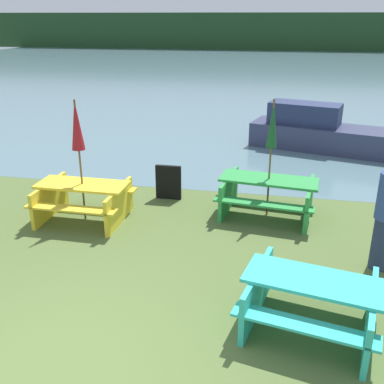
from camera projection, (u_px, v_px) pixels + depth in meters
name	position (u px, v px, depth m)	size (l,w,h in m)	color
ground_plane	(57.00, 373.00, 5.01)	(60.00, 60.00, 0.00)	#516633
water	(251.00, 69.00, 33.16)	(60.00, 50.00, 0.00)	slate
far_treeline	(265.00, 31.00, 50.68)	(80.00, 1.60, 4.00)	#1E3D1E
picnic_table_teal	(312.00, 299.00, 5.58)	(1.92, 1.70, 0.72)	#33B7A8
picnic_table_yellow	(84.00, 197.00, 8.64)	(1.74, 1.40, 0.74)	yellow
picnic_table_green	(268.00, 193.00, 8.82)	(2.03, 1.60, 0.77)	green
umbrella_darkgreen	(272.00, 126.00, 8.33)	(0.20, 0.20, 2.31)	brown
umbrella_crimson	(77.00, 127.00, 8.13)	(0.24, 0.24, 2.33)	brown
boat	(325.00, 133.00, 13.18)	(4.80, 2.45, 1.33)	#333856
signboard	(168.00, 182.00, 9.65)	(0.55, 0.08, 0.75)	black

